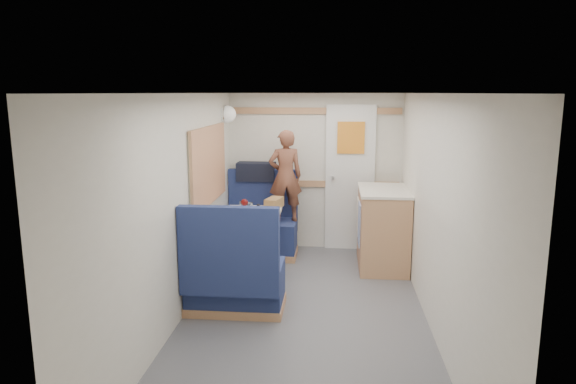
# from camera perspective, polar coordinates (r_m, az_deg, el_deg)

# --- Properties ---
(floor) EXTENTS (4.50, 4.50, 0.00)m
(floor) POSITION_cam_1_polar(r_m,az_deg,el_deg) (4.73, 1.76, -14.08)
(floor) COLOR #515156
(floor) RESTS_ON ground
(ceiling) EXTENTS (4.50, 4.50, 0.00)m
(ceiling) POSITION_cam_1_polar(r_m,az_deg,el_deg) (4.29, 1.92, 10.92)
(ceiling) COLOR silver
(ceiling) RESTS_ON wall_back
(wall_back) EXTENTS (2.20, 0.02, 2.00)m
(wall_back) POSITION_cam_1_polar(r_m,az_deg,el_deg) (6.61, 3.00, 2.23)
(wall_back) COLOR silver
(wall_back) RESTS_ON floor
(wall_left) EXTENTS (0.02, 4.50, 2.00)m
(wall_left) POSITION_cam_1_polar(r_m,az_deg,el_deg) (4.60, -11.98, -1.88)
(wall_left) COLOR silver
(wall_left) RESTS_ON floor
(wall_right) EXTENTS (0.02, 4.50, 2.00)m
(wall_right) POSITION_cam_1_polar(r_m,az_deg,el_deg) (4.48, 16.05, -2.41)
(wall_right) COLOR silver
(wall_right) RESTS_ON floor
(oak_trim_low) EXTENTS (2.15, 0.02, 0.08)m
(oak_trim_low) POSITION_cam_1_polar(r_m,az_deg,el_deg) (6.62, 2.98, 0.92)
(oak_trim_low) COLOR #AF724F
(oak_trim_low) RESTS_ON wall_back
(oak_trim_high) EXTENTS (2.15, 0.02, 0.08)m
(oak_trim_high) POSITION_cam_1_polar(r_m,az_deg,el_deg) (6.52, 3.06, 9.00)
(oak_trim_high) COLOR #AF724F
(oak_trim_high) RESTS_ON wall_back
(side_window) EXTENTS (0.04, 1.30, 0.72)m
(side_window) POSITION_cam_1_polar(r_m,az_deg,el_deg) (5.50, -8.84, 2.96)
(side_window) COLOR #A3B297
(side_window) RESTS_ON wall_left
(rear_door) EXTENTS (0.62, 0.12, 1.86)m
(rear_door) POSITION_cam_1_polar(r_m,az_deg,el_deg) (6.58, 6.90, 1.88)
(rear_door) COLOR white
(rear_door) RESTS_ON wall_back
(dinette_table) EXTENTS (0.62, 0.92, 0.72)m
(dinette_table) POSITION_cam_1_polar(r_m,az_deg,el_deg) (5.55, -4.31, -4.08)
(dinette_table) COLOR white
(dinette_table) RESTS_ON floor
(bench_far) EXTENTS (0.90, 0.59, 1.05)m
(bench_far) POSITION_cam_1_polar(r_m,az_deg,el_deg) (6.44, -3.01, -4.38)
(bench_far) COLOR navy
(bench_far) RESTS_ON floor
(bench_near) EXTENTS (0.90, 0.59, 1.05)m
(bench_near) POSITION_cam_1_polar(r_m,az_deg,el_deg) (4.82, -5.97, -9.80)
(bench_near) COLOR navy
(bench_near) RESTS_ON floor
(ledge) EXTENTS (0.90, 0.14, 0.04)m
(ledge) POSITION_cam_1_polar(r_m,az_deg,el_deg) (6.56, -2.74, 1.10)
(ledge) COLOR #AF724F
(ledge) RESTS_ON bench_far
(dome_light) EXTENTS (0.20, 0.20, 0.20)m
(dome_light) POSITION_cam_1_polar(r_m,az_deg,el_deg) (6.27, -6.73, 8.58)
(dome_light) COLOR white
(dome_light) RESTS_ON wall_left
(galley_counter) EXTENTS (0.57, 0.92, 0.92)m
(galley_counter) POSITION_cam_1_polar(r_m,az_deg,el_deg) (6.06, 10.45, -3.92)
(galley_counter) COLOR #AF724F
(galley_counter) RESTS_ON floor
(person) EXTENTS (0.46, 0.36, 1.12)m
(person) POSITION_cam_1_polar(r_m,az_deg,el_deg) (6.22, -0.29, 1.79)
(person) COLOR brown
(person) RESTS_ON bench_far
(duffel_bag) EXTENTS (0.49, 0.24, 0.23)m
(duffel_bag) POSITION_cam_1_polar(r_m,az_deg,el_deg) (6.55, -3.54, 2.29)
(duffel_bag) COLOR black
(duffel_bag) RESTS_ON ledge
(tray) EXTENTS (0.34, 0.37, 0.02)m
(tray) POSITION_cam_1_polar(r_m,az_deg,el_deg) (5.19, -3.46, -3.27)
(tray) COLOR white
(tray) RESTS_ON dinette_table
(orange_fruit) EXTENTS (0.07, 0.07, 0.07)m
(orange_fruit) POSITION_cam_1_polar(r_m,az_deg,el_deg) (5.22, -2.35, -2.65)
(orange_fruit) COLOR #E06309
(orange_fruit) RESTS_ON tray
(cheese_block) EXTENTS (0.13, 0.10, 0.04)m
(cheese_block) POSITION_cam_1_polar(r_m,az_deg,el_deg) (5.32, -4.04, -2.61)
(cheese_block) COLOR #D6CA7C
(cheese_block) RESTS_ON tray
(wine_glass) EXTENTS (0.08, 0.08, 0.17)m
(wine_glass) POSITION_cam_1_polar(r_m,az_deg,el_deg) (5.51, -4.87, -1.23)
(wine_glass) COLOR white
(wine_glass) RESTS_ON dinette_table
(tumbler_left) EXTENTS (0.07, 0.07, 0.12)m
(tumbler_left) POSITION_cam_1_polar(r_m,az_deg,el_deg) (5.34, -6.31, -2.37)
(tumbler_left) COLOR white
(tumbler_left) RESTS_ON dinette_table
(tumbler_mid) EXTENTS (0.07, 0.07, 0.12)m
(tumbler_mid) POSITION_cam_1_polar(r_m,az_deg,el_deg) (5.65, -5.03, -1.58)
(tumbler_mid) COLOR silver
(tumbler_mid) RESTS_ON dinette_table
(tumbler_right) EXTENTS (0.08, 0.08, 0.12)m
(tumbler_right) POSITION_cam_1_polar(r_m,az_deg,el_deg) (5.54, -4.32, -1.82)
(tumbler_right) COLOR white
(tumbler_right) RESTS_ON dinette_table
(beer_glass) EXTENTS (0.06, 0.06, 0.09)m
(beer_glass) POSITION_cam_1_polar(r_m,az_deg,el_deg) (5.48, -2.24, -2.09)
(beer_glass) COLOR brown
(beer_glass) RESTS_ON dinette_table
(pepper_grinder) EXTENTS (0.04, 0.04, 0.09)m
(pepper_grinder) POSITION_cam_1_polar(r_m,az_deg,el_deg) (5.58, -3.33, -1.85)
(pepper_grinder) COLOR black
(pepper_grinder) RESTS_ON dinette_table
(salt_grinder) EXTENTS (0.03, 0.03, 0.08)m
(salt_grinder) POSITION_cam_1_polar(r_m,az_deg,el_deg) (5.52, -4.75, -2.05)
(salt_grinder) COLOR white
(salt_grinder) RESTS_ON dinette_table
(bread_loaf) EXTENTS (0.21, 0.29, 0.11)m
(bread_loaf) POSITION_cam_1_polar(r_m,az_deg,el_deg) (5.82, -1.56, -1.22)
(bread_loaf) COLOR brown
(bread_loaf) RESTS_ON dinette_table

